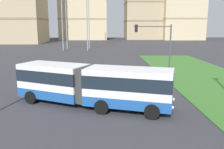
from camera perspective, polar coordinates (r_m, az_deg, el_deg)
name	(u,v)px	position (r m, az deg, el deg)	size (l,w,h in m)	color
articulated_bus	(92,84)	(17.74, -4.86, -2.37)	(11.85, 6.60, 3.00)	white
car_white_van	(46,76)	(25.92, -15.50, -0.42)	(4.56, 2.38, 1.58)	silver
traffic_light_far_right	(158,43)	(25.91, 10.90, 7.43)	(4.02, 0.28, 6.06)	#474C51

